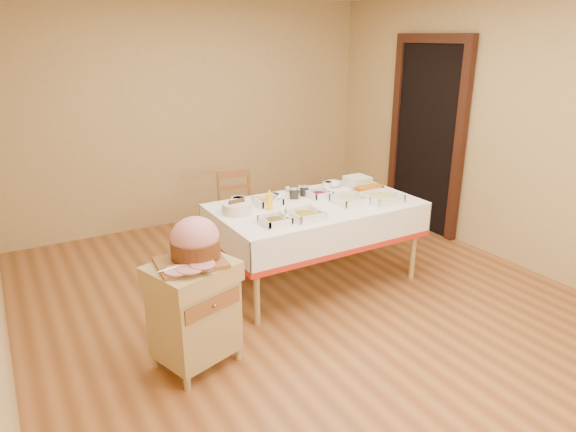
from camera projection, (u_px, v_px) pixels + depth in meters
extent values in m
plane|color=#95592E|center=(304.00, 301.00, 4.44)|extent=(5.00, 5.00, 0.00)
plane|color=tan|center=(193.00, 114.00, 6.05)|extent=(4.50, 0.00, 4.50)
plane|color=tan|center=(498.00, 129.00, 5.08)|extent=(0.00, 5.00, 5.00)
cube|color=black|center=(427.00, 140.00, 5.88)|extent=(0.06, 0.90, 2.10)
cube|color=#371A11|center=(460.00, 147.00, 5.46)|extent=(0.08, 0.10, 2.10)
cube|color=#371A11|center=(396.00, 133.00, 6.28)|extent=(0.08, 0.10, 2.10)
cube|color=#371A11|center=(435.00, 38.00, 5.51)|extent=(0.08, 1.10, 0.10)
cube|color=tan|center=(316.00, 207.00, 4.59)|extent=(1.80, 1.00, 0.04)
cylinder|color=tan|center=(256.00, 284.00, 3.98)|extent=(0.05, 0.05, 0.71)
cylinder|color=tan|center=(214.00, 248.00, 4.66)|extent=(0.05, 0.05, 0.71)
cylinder|color=tan|center=(414.00, 243.00, 4.76)|extent=(0.05, 0.05, 0.71)
cylinder|color=tan|center=(358.00, 217.00, 5.45)|extent=(0.05, 0.05, 0.71)
cube|color=white|center=(316.00, 204.00, 4.58)|extent=(1.82, 1.02, 0.01)
cube|color=tan|center=(195.00, 318.00, 3.49)|extent=(0.60, 0.54, 0.54)
cube|color=tan|center=(192.00, 274.00, 3.38)|extent=(0.65, 0.59, 0.13)
cube|color=brown|center=(205.00, 308.00, 3.26)|extent=(0.43, 0.14, 0.11)
sphere|color=#C28636|center=(205.00, 309.00, 3.25)|extent=(0.03, 0.03, 0.03)
cylinder|color=tan|center=(175.00, 381.00, 3.35)|extent=(0.04, 0.04, 0.09)
cylinder|color=tan|center=(158.00, 354.00, 3.64)|extent=(0.04, 0.04, 0.09)
cylinder|color=tan|center=(237.00, 361.00, 3.56)|extent=(0.04, 0.04, 0.09)
cylinder|color=tan|center=(217.00, 336.00, 3.85)|extent=(0.04, 0.04, 0.09)
cube|color=brown|center=(240.00, 214.00, 5.31)|extent=(0.43, 0.41, 0.03)
cylinder|color=brown|center=(230.00, 242.00, 5.17)|extent=(0.03, 0.03, 0.42)
cylinder|color=brown|center=(221.00, 231.00, 5.46)|extent=(0.03, 0.03, 0.42)
cylinder|color=brown|center=(261.00, 237.00, 5.30)|extent=(0.03, 0.03, 0.42)
cylinder|color=brown|center=(250.00, 227.00, 5.59)|extent=(0.03, 0.03, 0.42)
cylinder|color=brown|center=(219.00, 192.00, 5.32)|extent=(0.03, 0.03, 0.44)
cylinder|color=brown|center=(249.00, 189.00, 5.44)|extent=(0.03, 0.03, 0.44)
cube|color=brown|center=(234.00, 174.00, 5.32)|extent=(0.35, 0.07, 0.08)
cube|color=brown|center=(191.00, 263.00, 3.36)|extent=(0.43, 0.35, 0.03)
ellipsoid|color=#D2888F|center=(195.00, 237.00, 3.37)|extent=(0.32, 0.29, 0.28)
cylinder|color=#5D3115|center=(196.00, 248.00, 3.39)|extent=(0.33, 0.33, 0.11)
cube|color=silver|center=(192.00, 271.00, 3.18)|extent=(0.27, 0.12, 0.00)
cylinder|color=silver|center=(181.00, 265.00, 3.26)|extent=(0.32, 0.09, 0.01)
cube|color=white|center=(275.00, 223.00, 4.07)|extent=(0.21, 0.21, 0.01)
ellipsoid|color=#A6131A|center=(275.00, 221.00, 4.07)|extent=(0.16, 0.16, 0.06)
cylinder|color=silver|center=(282.00, 220.00, 4.07)|extent=(0.13, 0.01, 0.09)
cube|color=white|center=(306.00, 218.00, 4.19)|extent=(0.25, 0.25, 0.01)
ellipsoid|color=orange|center=(306.00, 215.00, 4.19)|extent=(0.19, 0.19, 0.07)
cylinder|color=silver|center=(313.00, 215.00, 4.19)|extent=(0.14, 0.01, 0.10)
cube|color=white|center=(350.00, 203.00, 4.57)|extent=(0.27, 0.27, 0.02)
ellipsoid|color=#D1B96F|center=(350.00, 200.00, 4.56)|extent=(0.20, 0.20, 0.07)
cylinder|color=silver|center=(357.00, 200.00, 4.57)|extent=(0.15, 0.01, 0.11)
cube|color=white|center=(381.00, 201.00, 4.62)|extent=(0.30, 0.30, 0.02)
ellipsoid|color=#C4BF5D|center=(382.00, 198.00, 4.61)|extent=(0.23, 0.23, 0.08)
cylinder|color=silver|center=(389.00, 197.00, 4.62)|extent=(0.16, 0.01, 0.11)
cube|color=white|center=(268.00, 204.00, 4.53)|extent=(0.22, 0.22, 0.01)
ellipsoid|color=orange|center=(268.00, 202.00, 4.52)|extent=(0.16, 0.16, 0.06)
cylinder|color=silver|center=(274.00, 201.00, 4.53)|extent=(0.14, 0.01, 0.10)
cube|color=white|center=(319.00, 197.00, 4.75)|extent=(0.20, 0.20, 0.01)
ellipsoid|color=#580B30|center=(319.00, 194.00, 4.75)|extent=(0.15, 0.15, 0.05)
cylinder|color=silver|center=(324.00, 194.00, 4.75)|extent=(0.13, 0.01, 0.10)
cylinder|color=white|center=(239.00, 201.00, 4.55)|extent=(0.13, 0.13, 0.06)
cylinder|color=black|center=(239.00, 199.00, 4.54)|extent=(0.11, 0.11, 0.02)
cylinder|color=navy|center=(273.00, 197.00, 4.69)|extent=(0.12, 0.12, 0.05)
cylinder|color=#580B30|center=(273.00, 195.00, 4.69)|extent=(0.09, 0.09, 0.02)
cylinder|color=white|center=(328.00, 184.00, 5.08)|extent=(0.10, 0.10, 0.05)
cylinder|color=orange|center=(328.00, 183.00, 5.08)|extent=(0.08, 0.08, 0.02)
imported|color=white|center=(295.00, 190.00, 4.92)|extent=(0.18, 0.18, 0.04)
imported|color=white|center=(333.00, 184.00, 5.08)|extent=(0.17, 0.17, 0.05)
cylinder|color=silver|center=(294.00, 193.00, 4.71)|extent=(0.09, 0.09, 0.10)
cylinder|color=silver|center=(294.00, 187.00, 4.69)|extent=(0.09, 0.09, 0.01)
cylinder|color=black|center=(294.00, 194.00, 4.71)|extent=(0.07, 0.07, 0.08)
cylinder|color=silver|center=(304.00, 190.00, 4.79)|extent=(0.08, 0.08, 0.10)
cylinder|color=silver|center=(304.00, 185.00, 4.77)|extent=(0.09, 0.09, 0.01)
cylinder|color=black|center=(304.00, 192.00, 4.79)|extent=(0.07, 0.07, 0.07)
cylinder|color=yellow|center=(269.00, 202.00, 4.39)|extent=(0.06, 0.06, 0.15)
cone|color=yellow|center=(269.00, 191.00, 4.36)|extent=(0.04, 0.04, 0.04)
cylinder|color=silver|center=(237.00, 208.00, 4.32)|extent=(0.25, 0.25, 0.09)
cube|color=white|center=(357.00, 186.00, 5.09)|extent=(0.21, 0.21, 0.01)
cube|color=white|center=(357.00, 185.00, 5.09)|extent=(0.21, 0.21, 0.01)
cube|color=white|center=(357.00, 183.00, 5.08)|extent=(0.21, 0.21, 0.01)
cube|color=white|center=(357.00, 182.00, 5.08)|extent=(0.21, 0.21, 0.01)
cube|color=white|center=(357.00, 181.00, 5.07)|extent=(0.21, 0.21, 0.01)
cube|color=white|center=(357.00, 180.00, 5.07)|extent=(0.21, 0.21, 0.01)
cube|color=white|center=(357.00, 178.00, 5.06)|extent=(0.21, 0.21, 0.01)
cube|color=white|center=(358.00, 177.00, 5.06)|extent=(0.21, 0.21, 0.01)
ellipsoid|color=#C28636|center=(369.00, 189.00, 4.96)|extent=(0.34, 0.24, 0.03)
ellipsoid|color=#BC6814|center=(369.00, 188.00, 4.96)|extent=(0.29, 0.20, 0.03)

